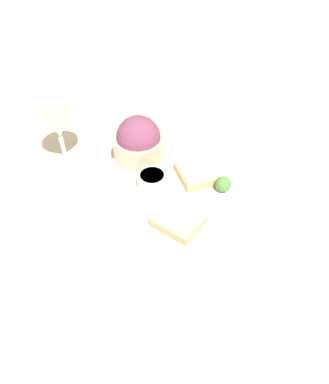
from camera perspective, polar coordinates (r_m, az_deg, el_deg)
ground_plane at (r=0.71m, az=0.00°, el=-1.93°), size 4.00×4.00×0.00m
dinner_plate at (r=0.70m, az=0.00°, el=-1.54°), size 0.32×0.32×0.01m
salad_bowl at (r=0.76m, az=-3.95°, el=7.63°), size 0.10×0.10×0.09m
sauce_ramekin at (r=0.71m, az=-1.89°, el=1.76°), size 0.06×0.06×0.03m
cheese_toast_near at (r=0.65m, az=2.21°, el=-4.07°), size 0.09×0.08×0.03m
cheese_toast_far at (r=0.73m, az=4.83°, el=3.00°), size 0.10×0.09×0.03m
wine_glass at (r=0.74m, az=-16.15°, el=10.49°), size 0.08×0.08×0.17m
garnish at (r=0.71m, az=8.93°, el=1.19°), size 0.03×0.03×0.03m
fork at (r=0.63m, az=-17.79°, el=-13.85°), size 0.07×0.15×0.01m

